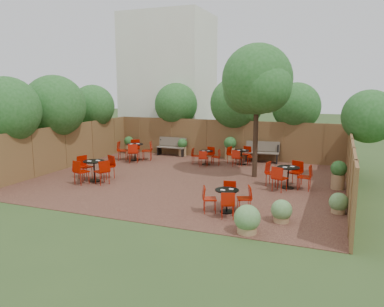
% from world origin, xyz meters
% --- Properties ---
extents(ground, '(80.00, 80.00, 0.00)m').
position_xyz_m(ground, '(0.00, 0.00, 0.00)').
color(ground, '#354F23').
rests_on(ground, ground).
extents(courtyard_paving, '(12.00, 10.00, 0.02)m').
position_xyz_m(courtyard_paving, '(0.00, 0.00, 0.01)').
color(courtyard_paving, '#351915').
rests_on(courtyard_paving, ground).
extents(fence_back, '(12.00, 0.08, 2.00)m').
position_xyz_m(fence_back, '(0.00, 5.00, 1.00)').
color(fence_back, brown).
rests_on(fence_back, ground).
extents(fence_left, '(0.08, 10.00, 2.00)m').
position_xyz_m(fence_left, '(-6.00, 0.00, 1.00)').
color(fence_left, brown).
rests_on(fence_left, ground).
extents(fence_right, '(0.08, 10.00, 2.00)m').
position_xyz_m(fence_right, '(6.00, 0.00, 1.00)').
color(fence_right, brown).
rests_on(fence_right, ground).
extents(neighbour_building, '(5.00, 4.00, 8.00)m').
position_xyz_m(neighbour_building, '(-4.50, 8.00, 4.00)').
color(neighbour_building, silver).
rests_on(neighbour_building, ground).
extents(overhang_foliage, '(15.64, 10.83, 2.79)m').
position_xyz_m(overhang_foliage, '(-2.47, 2.57, 2.76)').
color(overhang_foliage, '#1F561B').
rests_on(overhang_foliage, ground).
extents(courtyard_tree, '(2.91, 2.83, 5.39)m').
position_xyz_m(courtyard_tree, '(2.40, 1.43, 3.84)').
color(courtyard_tree, black).
rests_on(courtyard_tree, courtyard_paving).
extents(park_bench_left, '(1.58, 0.52, 0.98)m').
position_xyz_m(park_bench_left, '(-2.80, 4.63, 0.52)').
color(park_bench_left, brown).
rests_on(park_bench_left, courtyard_paving).
extents(park_bench_right, '(1.69, 0.69, 1.02)m').
position_xyz_m(park_bench_right, '(2.10, 4.63, 0.54)').
color(park_bench_right, brown).
rests_on(park_bench_right, courtyard_paving).
extents(bistro_tables, '(9.63, 8.39, 0.96)m').
position_xyz_m(bistro_tables, '(-0.35, 0.69, 0.47)').
color(bistro_tables, black).
rests_on(bistro_tables, courtyard_paving).
extents(planters, '(11.50, 4.62, 1.16)m').
position_xyz_m(planters, '(0.21, 3.57, 0.59)').
color(planters, '#97764B').
rests_on(planters, courtyard_paving).
extents(low_shrubs, '(2.80, 3.15, 0.74)m').
position_xyz_m(low_shrubs, '(4.28, -3.68, 0.35)').
color(low_shrubs, '#97764B').
rests_on(low_shrubs, courtyard_paving).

